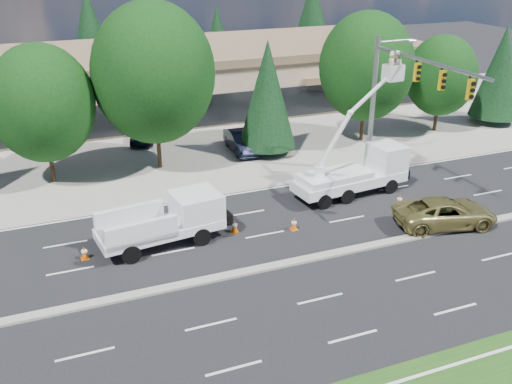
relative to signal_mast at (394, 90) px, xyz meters
name	(u,v)px	position (x,y,z in m)	size (l,w,h in m)	color
ground	(290,264)	(-10.03, -7.04, -6.06)	(140.00, 140.00, 0.00)	black
concrete_apron	(184,140)	(-10.03, 12.96, -6.05)	(140.00, 22.00, 0.01)	gray
road_median	(290,263)	(-10.03, -7.04, -6.00)	(120.00, 0.55, 0.12)	gray
strip_mall	(154,78)	(-10.03, 22.93, -3.23)	(50.40, 15.40, 5.50)	tan
tree_front_c	(42,103)	(-20.03, 7.96, -0.84)	(6.42, 6.42, 8.91)	#332114
tree_front_d	(153,73)	(-13.03, 7.96, 0.46)	(8.03, 8.03, 11.14)	#332114
tree_front_e	(267,94)	(-5.03, 7.96, -1.64)	(4.17, 4.17, 8.23)	#332114
tree_front_f	(367,67)	(2.97, 7.96, -0.30)	(7.09, 7.09, 9.84)	#332114
tree_front_g	(441,76)	(9.97, 7.96, -1.52)	(5.59, 5.59, 7.75)	#332114
tree_front_h	(500,72)	(15.97, 7.96, -1.66)	(4.15, 4.15, 8.19)	#332114
tree_back_b	(90,33)	(-14.03, 34.96, -0.62)	(5.14, 5.14, 10.14)	#332114
tree_back_c	(217,38)	(-0.03, 34.96, -1.92)	(3.91, 3.91, 7.71)	#332114
tree_back_d	(312,18)	(11.97, 34.96, -0.20)	(5.54, 5.54, 10.91)	#332114
signal_mast	(394,90)	(0.00, 0.00, 0.00)	(2.76, 10.16, 9.00)	gray
utility_pickup	(169,225)	(-14.92, -2.79, -5.05)	(6.61, 3.11, 2.44)	white
bucket_truck	(361,164)	(-2.39, -0.76, -4.22)	(7.77, 2.99, 8.55)	white
traffic_cone_a	(84,253)	(-19.25, -2.92, -5.72)	(0.40, 0.40, 0.70)	#DB5D06
traffic_cone_b	(235,226)	(-11.43, -2.97, -5.72)	(0.40, 0.40, 0.70)	#DB5D06
traffic_cone_c	(294,224)	(-8.34, -3.87, -5.72)	(0.40, 0.40, 0.70)	#DB5D06
traffic_cone_d	(399,200)	(-1.24, -3.37, -5.72)	(0.40, 0.40, 0.70)	#DB5D06
minivan	(445,213)	(-0.44, -6.44, -5.28)	(2.57, 5.58, 1.55)	olive
parked_car_west	(143,132)	(-12.98, 13.96, -5.31)	(1.77, 4.39, 1.50)	black
parked_car_east	(242,141)	(-6.63, 8.96, -5.29)	(1.63, 4.66, 1.54)	black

